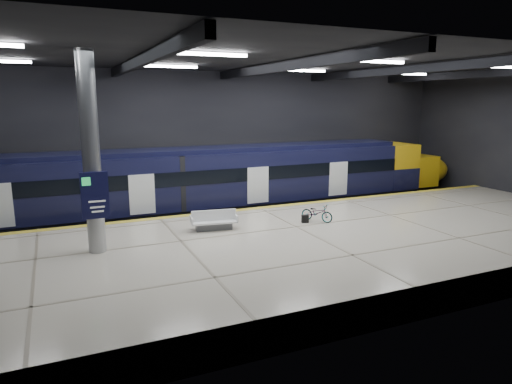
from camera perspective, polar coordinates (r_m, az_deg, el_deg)
ground at (r=20.59m, az=3.67°, el=-6.59°), size 30.00×30.00×0.00m
room_shell at (r=19.62m, az=3.87°, el=9.52°), size 30.10×16.10×8.05m
platform at (r=18.36m, az=7.32°, el=-7.11°), size 30.00×11.00×1.10m
safety_strip at (r=22.68m, az=0.49°, el=-2.00°), size 30.00×0.40×0.01m
rails at (r=25.38m, az=-2.08°, el=-2.95°), size 30.00×1.52×0.16m
train at (r=24.71m, az=-3.64°, el=1.34°), size 29.40×2.84×3.79m
bench at (r=18.90m, az=-5.29°, el=-3.85°), size 2.00×1.08×0.84m
bicycle at (r=20.28m, az=7.63°, el=-2.59°), size 1.25×1.50×0.77m
pannier_bag at (r=20.03m, az=6.15°, el=-3.35°), size 0.34×0.25×0.35m
info_column at (r=16.47m, az=-19.89°, el=4.17°), size 0.90×0.78×6.90m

